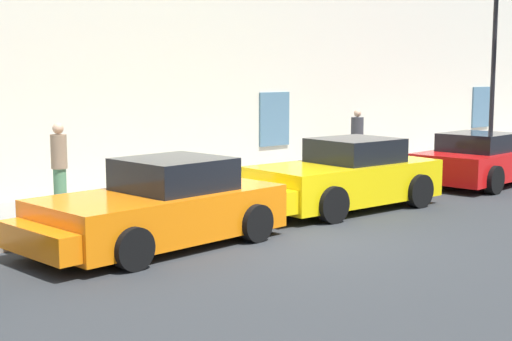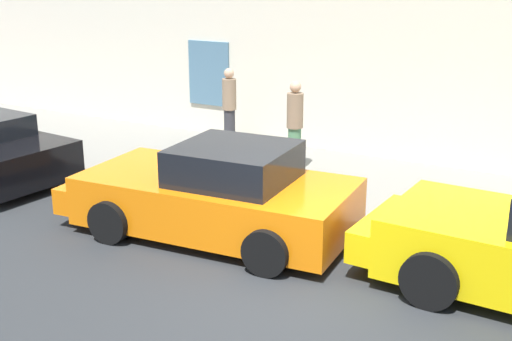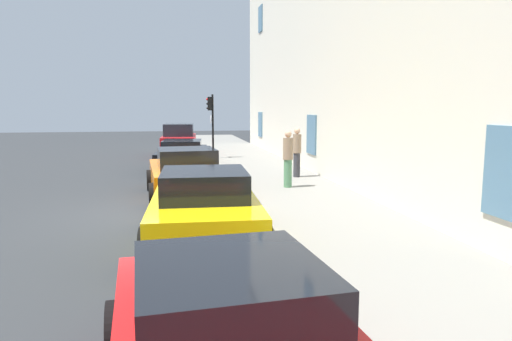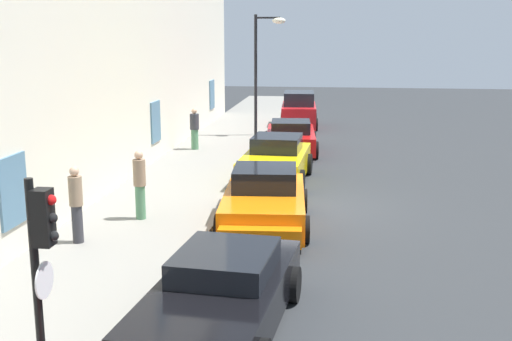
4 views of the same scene
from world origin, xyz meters
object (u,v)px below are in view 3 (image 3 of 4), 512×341
Objects in this scene: traffic_light at (211,115)px; pedestrian_admiring at (297,151)px; sportscar_yellow_flank at (185,175)px; sportscar_white_middle at (204,210)px; sportscar_red_lead at (183,156)px; pedestrian_bystander at (288,158)px; hatchback_parked at (179,141)px.

pedestrian_admiring is (6.76, 2.52, -1.20)m from traffic_light.
sportscar_yellow_flank is 4.57m from pedestrian_admiring.
sportscar_yellow_flank is 4.88m from sportscar_white_middle.
sportscar_white_middle reaches higher than sportscar_red_lead.
sportscar_yellow_flank is 9.14m from traffic_light.
pedestrian_bystander is (2.02, -0.84, -0.00)m from pedestrian_admiring.
traffic_light reaches higher than sportscar_yellow_flank.
traffic_light is (-13.74, 1.28, 1.62)m from sportscar_white_middle.
sportscar_red_lead is at bearing -151.83° from pedestrian_bystander.
sportscar_yellow_flank is at bearing -88.33° from pedestrian_bystander.
traffic_light reaches higher than pedestrian_admiring.
traffic_light is (-2.94, 1.45, 1.69)m from sportscar_red_lead.
sportscar_red_lead is 1.10× the size of sportscar_white_middle.
sportscar_yellow_flank is 2.63× the size of pedestrian_bystander.
sportscar_red_lead is 5.51m from hatchback_parked.
pedestrian_bystander is (8.77, 1.67, -1.20)m from traffic_light.
sportscar_yellow_flank reaches higher than sportscar_red_lead.
pedestrian_admiring reaches higher than sportscar_red_lead.
sportscar_white_middle is 13.89m from traffic_light.
traffic_light is 9.01m from pedestrian_bystander.
pedestrian_admiring is at bearing 46.09° from sportscar_red_lead.
traffic_light reaches higher than pedestrian_bystander.
hatchback_parked reaches higher than sportscar_red_lead.
sportscar_red_lead is 5.53m from pedestrian_admiring.
pedestrian_bystander is at bearing 28.17° from sportscar_red_lead.
pedestrian_bystander is (11.34, 3.22, 0.28)m from hatchback_parked.
traffic_light is at bearing 30.99° from hatchback_parked.
sportscar_red_lead is at bearing -179.07° from sportscar_white_middle.
sportscar_red_lead is at bearing 0.93° from hatchback_parked.
sportscar_red_lead is 10.81m from sportscar_white_middle.
hatchback_parked is 1.31× the size of traffic_light.
pedestrian_admiring is (3.82, 3.97, 0.49)m from sportscar_red_lead.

